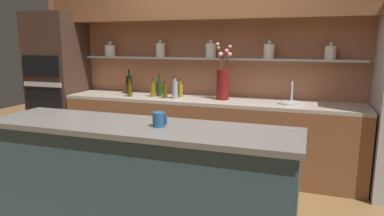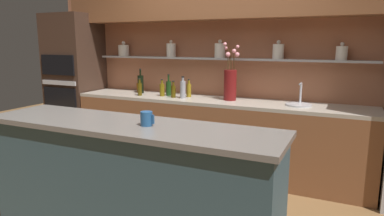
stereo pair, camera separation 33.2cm
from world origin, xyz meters
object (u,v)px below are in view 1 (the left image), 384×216
bottle_sauce_2 (127,88)px  bottle_spirit_7 (175,89)px  flower_vase (223,82)px  bottle_wine_0 (129,85)px  bottle_wine_4 (159,88)px  bottle_oil_5 (130,89)px  bottle_oil_3 (165,91)px  bottle_oil_1 (180,90)px  oven_tower (59,85)px  coffee_mug (159,120)px  sink_fixture (291,102)px  bottle_oil_6 (153,90)px

bottle_sauce_2 → bottle_spirit_7: (0.81, -0.23, 0.04)m
flower_vase → bottle_wine_0: size_ratio=2.04×
bottle_wine_4 → bottle_oil_5: bearing=-155.2°
bottle_wine_0 → bottle_oil_3: 0.62m
bottle_oil_1 → bottle_wine_0: bearing=177.9°
oven_tower → flower_vase: size_ratio=2.92×
bottle_sauce_2 → coffee_mug: coffee_mug is taller
bottle_spirit_7 → coffee_mug: bearing=-71.5°
bottle_spirit_7 → coffee_mug: (0.59, -1.77, 0.04)m
bottle_oil_5 → bottle_wine_4: bearing=24.8°
bottle_spirit_7 → oven_tower: bearing=177.5°
sink_fixture → bottle_oil_3: bearing=-176.6°
bottle_wine_4 → bottle_oil_5: bottle_wine_4 is taller
coffee_mug → bottle_oil_3: bearing=112.4°
bottle_sauce_2 → bottle_wine_0: bearing=-42.3°
oven_tower → bottle_wine_0: bearing=3.9°
bottle_wine_0 → bottle_sauce_2: bottle_wine_0 is taller
oven_tower → bottle_oil_3: bearing=-2.6°
sink_fixture → bottle_oil_6: (-1.72, -0.04, 0.06)m
bottle_oil_1 → flower_vase: bearing=-1.6°
bottle_oil_1 → bottle_sauce_2: 0.84m
bottle_wine_0 → bottle_oil_3: (0.59, -0.16, -0.04)m
bottle_wine_0 → bottle_oil_3: bottle_wine_0 is taller
bottle_wine_0 → coffee_mug: bearing=-55.5°
bottle_oil_3 → bottle_spirit_7: bearing=-0.7°
bottle_wine_4 → sink_fixture: bearing=-0.9°
bottle_oil_6 → bottle_spirit_7: size_ratio=0.81×
bottle_oil_6 → bottle_wine_4: bearing=51.1°
bottle_oil_1 → bottle_oil_3: (-0.16, -0.13, -0.01)m
flower_vase → bottle_oil_6: (-0.91, -0.07, -0.13)m
bottle_sauce_2 → bottle_spirit_7: 0.85m
bottle_oil_3 → bottle_wine_4: 0.18m
flower_vase → bottle_oil_6: 0.92m
bottle_sauce_2 → bottle_oil_6: bottle_oil_6 is taller
sink_fixture → bottle_oil_1: 1.37m
bottle_wine_0 → bottle_spirit_7: 0.75m
sink_fixture → bottle_spirit_7: size_ratio=1.03×
oven_tower → bottle_oil_3: (1.71, -0.08, -0.00)m
bottle_oil_6 → flower_vase: bearing=4.1°
bottle_wine_0 → bottle_oil_6: (0.40, -0.11, -0.04)m
bottle_oil_6 → bottle_wine_0: bearing=164.9°
bottle_oil_3 → bottle_oil_6: bearing=166.3°
sink_fixture → bottle_sauce_2: bearing=176.4°
bottle_oil_6 → oven_tower: bearing=178.8°
bottle_sauce_2 → coffee_mug: size_ratio=1.66×
bottle_sauce_2 → bottle_spirit_7: size_ratio=0.64×
oven_tower → bottle_oil_6: oven_tower is taller
bottle_spirit_7 → bottle_oil_5: bearing=-176.3°
bottle_oil_5 → bottle_oil_6: bottle_oil_5 is taller
bottle_oil_5 → bottle_spirit_7: size_ratio=0.83×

